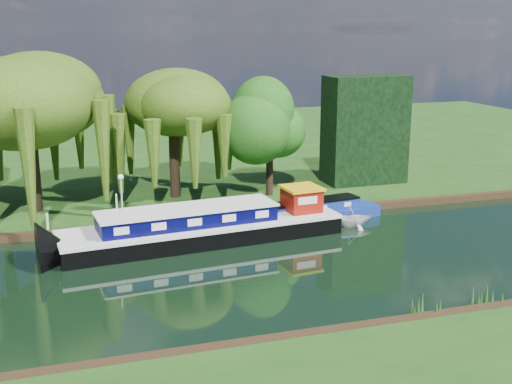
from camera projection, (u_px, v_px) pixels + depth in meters
name	position (u px, v px, depth m)	size (l,w,h in m)	color
ground	(135.00, 282.00, 30.80)	(120.00, 120.00, 0.00)	black
far_bank	(92.00, 152.00, 62.21)	(120.00, 52.00, 0.45)	#173C10
dutch_barge	(205.00, 227.00, 36.55)	(16.44, 5.23, 3.41)	black
narrowboat	(305.00, 214.00, 40.04)	(10.47, 3.34, 1.51)	navy
white_cruiser	(352.00, 226.00, 39.48)	(2.14, 2.48, 1.31)	silver
willow_left	(28.00, 103.00, 39.58)	(7.93, 7.93, 9.50)	black
willow_right	(173.00, 114.00, 43.32)	(6.47, 6.47, 7.88)	black
tree_far_right	(270.00, 126.00, 44.02)	(4.32, 4.32, 7.08)	black
conifer_hedge	(365.00, 130.00, 48.11)	(6.00, 3.00, 8.00)	black
lamppost	(121.00, 183.00, 40.06)	(0.36, 0.36, 2.56)	silver
mooring_posts	(109.00, 216.00, 38.19)	(19.16, 0.16, 1.00)	silver
reeds_near	(331.00, 319.00, 25.63)	(33.70, 1.50, 1.10)	#245215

